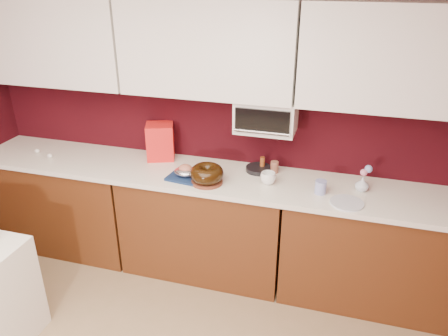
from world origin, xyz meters
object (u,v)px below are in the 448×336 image
at_px(blue_jar, 321,187).
at_px(flower_vase, 362,183).
at_px(toaster_oven, 266,115).
at_px(foil_ham_nest, 186,172).
at_px(bundt_cake, 207,173).
at_px(coffee_mug, 268,177).
at_px(pandoro_box, 160,141).

relative_size(blue_jar, flower_vase, 0.84).
distance_m(toaster_oven, foil_ham_nest, 0.75).
distance_m(bundt_cake, blue_jar, 0.84).
height_order(foil_ham_nest, flower_vase, flower_vase).
bearing_deg(coffee_mug, foil_ham_nest, -172.42).
bearing_deg(bundt_cake, flower_vase, 9.99).
relative_size(foil_ham_nest, flower_vase, 1.51).
bearing_deg(coffee_mug, toaster_oven, 109.83).
relative_size(foil_ham_nest, blue_jar, 1.81).
distance_m(toaster_oven, flower_vase, 0.86).
bearing_deg(toaster_oven, bundt_cake, -140.39).
height_order(bundt_cake, foil_ham_nest, bundt_cake).
bearing_deg(blue_jar, flower_vase, 23.49).
distance_m(toaster_oven, blue_jar, 0.67).
xyz_separation_m(blue_jar, flower_vase, (0.29, 0.12, 0.01)).
xyz_separation_m(foil_ham_nest, pandoro_box, (-0.34, 0.30, 0.10)).
bearing_deg(blue_jar, toaster_oven, 152.74).
bearing_deg(bundt_cake, foil_ham_nest, 169.17).
bearing_deg(toaster_oven, blue_jar, -27.26).
height_order(bundt_cake, blue_jar, bundt_cake).
bearing_deg(coffee_mug, flower_vase, 6.63).
distance_m(coffee_mug, flower_vase, 0.68).
distance_m(toaster_oven, pandoro_box, 0.96).
relative_size(pandoro_box, flower_vase, 2.56).
distance_m(toaster_oven, coffee_mug, 0.47).
bearing_deg(foil_ham_nest, pandoro_box, 138.02).
relative_size(foil_ham_nest, pandoro_box, 0.59).
bearing_deg(foil_ham_nest, bundt_cake, -10.83).
height_order(toaster_oven, foil_ham_nest, toaster_oven).
height_order(pandoro_box, blue_jar, pandoro_box).
height_order(toaster_oven, flower_vase, toaster_oven).
distance_m(pandoro_box, flower_vase, 1.66).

